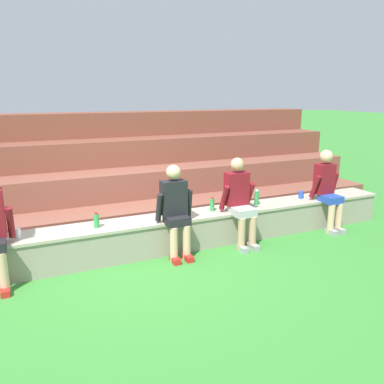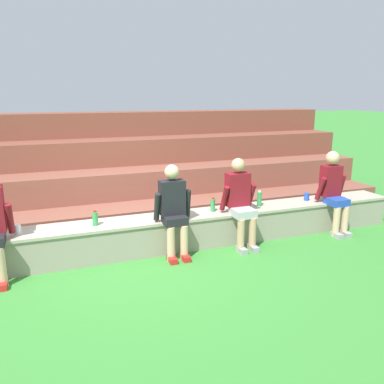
{
  "view_description": "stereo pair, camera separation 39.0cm",
  "coord_description": "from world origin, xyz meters",
  "px_view_note": "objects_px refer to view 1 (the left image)",
  "views": [
    {
      "loc": [
        -1.53,
        -4.92,
        2.29
      ],
      "look_at": [
        0.81,
        0.26,
        0.85
      ],
      "focal_mm": 36.44,
      "sensor_mm": 36.0,
      "label": 1
    },
    {
      "loc": [
        -1.17,
        -5.06,
        2.29
      ],
      "look_at": [
        0.81,
        0.26,
        0.85
      ],
      "focal_mm": 36.44,
      "sensor_mm": 36.0,
      "label": 2
    }
  ],
  "objects_px": {
    "person_center": "(240,200)",
    "plastic_cup_right_end": "(17,233)",
    "person_left_of_center": "(176,209)",
    "water_bottle_mid_right": "(257,198)",
    "person_right_of_center": "(328,188)",
    "water_bottle_near_left": "(96,221)",
    "plastic_cup_left_end": "(301,195)",
    "water_bottle_near_right": "(212,204)"
  },
  "relations": [
    {
      "from": "person_center",
      "to": "plastic_cup_right_end",
      "type": "distance_m",
      "value": 3.14
    },
    {
      "from": "water_bottle_near_left",
      "to": "plastic_cup_right_end",
      "type": "bearing_deg",
      "value": 178.7
    },
    {
      "from": "water_bottle_mid_right",
      "to": "water_bottle_near_right",
      "type": "distance_m",
      "value": 0.83
    },
    {
      "from": "water_bottle_mid_right",
      "to": "plastic_cup_right_end",
      "type": "distance_m",
      "value": 3.62
    },
    {
      "from": "water_bottle_mid_right",
      "to": "water_bottle_near_right",
      "type": "bearing_deg",
      "value": -178.89
    },
    {
      "from": "person_center",
      "to": "plastic_cup_right_end",
      "type": "bearing_deg",
      "value": 175.51
    },
    {
      "from": "plastic_cup_left_end",
      "to": "plastic_cup_right_end",
      "type": "xyz_separation_m",
      "value": [
        -4.56,
        -0.05,
        -0.0
      ]
    },
    {
      "from": "person_center",
      "to": "person_right_of_center",
      "type": "relative_size",
      "value": 0.99
    },
    {
      "from": "person_left_of_center",
      "to": "water_bottle_near_left",
      "type": "relative_size",
      "value": 6.22
    },
    {
      "from": "person_center",
      "to": "plastic_cup_left_end",
      "type": "xyz_separation_m",
      "value": [
        1.43,
        0.3,
        -0.15
      ]
    },
    {
      "from": "water_bottle_near_right",
      "to": "plastic_cup_right_end",
      "type": "relative_size",
      "value": 1.86
    },
    {
      "from": "water_bottle_mid_right",
      "to": "water_bottle_near_right",
      "type": "relative_size",
      "value": 1.14
    },
    {
      "from": "person_center",
      "to": "water_bottle_near_right",
      "type": "relative_size",
      "value": 6.02
    },
    {
      "from": "person_left_of_center",
      "to": "plastic_cup_left_end",
      "type": "xyz_separation_m",
      "value": [
        2.5,
        0.33,
        -0.14
      ]
    },
    {
      "from": "person_right_of_center",
      "to": "plastic_cup_right_end",
      "type": "relative_size",
      "value": 11.37
    },
    {
      "from": "water_bottle_mid_right",
      "to": "plastic_cup_left_end",
      "type": "height_order",
      "value": "water_bottle_mid_right"
    },
    {
      "from": "water_bottle_near_right",
      "to": "person_left_of_center",
      "type": "bearing_deg",
      "value": -157.88
    },
    {
      "from": "person_left_of_center",
      "to": "water_bottle_mid_right",
      "type": "xyz_separation_m",
      "value": [
        1.57,
        0.31,
        -0.08
      ]
    },
    {
      "from": "person_center",
      "to": "water_bottle_near_left",
      "type": "distance_m",
      "value": 2.15
    },
    {
      "from": "person_right_of_center",
      "to": "plastic_cup_right_end",
      "type": "height_order",
      "value": "person_right_of_center"
    },
    {
      "from": "water_bottle_near_right",
      "to": "plastic_cup_left_end",
      "type": "height_order",
      "value": "water_bottle_near_right"
    },
    {
      "from": "person_right_of_center",
      "to": "plastic_cup_left_end",
      "type": "height_order",
      "value": "person_right_of_center"
    },
    {
      "from": "person_center",
      "to": "plastic_cup_left_end",
      "type": "distance_m",
      "value": 1.47
    },
    {
      "from": "person_left_of_center",
      "to": "water_bottle_near_left",
      "type": "xyz_separation_m",
      "value": [
        -1.06,
        0.26,
        -0.11
      ]
    },
    {
      "from": "person_right_of_center",
      "to": "water_bottle_near_left",
      "type": "bearing_deg",
      "value": 176.72
    },
    {
      "from": "water_bottle_near_right",
      "to": "plastic_cup_left_end",
      "type": "xyz_separation_m",
      "value": [
        1.77,
        0.04,
        -0.04
      ]
    },
    {
      "from": "water_bottle_near_right",
      "to": "person_center",
      "type": "bearing_deg",
      "value": -37.96
    },
    {
      "from": "water_bottle_mid_right",
      "to": "plastic_cup_right_end",
      "type": "relative_size",
      "value": 2.12
    },
    {
      "from": "person_right_of_center",
      "to": "water_bottle_near_left",
      "type": "relative_size",
      "value": 6.4
    },
    {
      "from": "person_left_of_center",
      "to": "person_right_of_center",
      "type": "relative_size",
      "value": 0.97
    },
    {
      "from": "plastic_cup_right_end",
      "to": "water_bottle_near_right",
      "type": "bearing_deg",
      "value": 0.37
    },
    {
      "from": "plastic_cup_right_end",
      "to": "water_bottle_near_left",
      "type": "bearing_deg",
      "value": -1.3
    },
    {
      "from": "water_bottle_mid_right",
      "to": "plastic_cup_right_end",
      "type": "bearing_deg",
      "value": -179.46
    },
    {
      "from": "plastic_cup_left_end",
      "to": "person_center",
      "type": "bearing_deg",
      "value": -168.17
    },
    {
      "from": "person_right_of_center",
      "to": "water_bottle_mid_right",
      "type": "distance_m",
      "value": 1.28
    },
    {
      "from": "person_left_of_center",
      "to": "person_right_of_center",
      "type": "height_order",
      "value": "person_right_of_center"
    },
    {
      "from": "person_left_of_center",
      "to": "plastic_cup_right_end",
      "type": "height_order",
      "value": "person_left_of_center"
    },
    {
      "from": "person_center",
      "to": "water_bottle_near_left",
      "type": "bearing_deg",
      "value": 174.03
    },
    {
      "from": "person_left_of_center",
      "to": "water_bottle_near_right",
      "type": "xyz_separation_m",
      "value": [
        0.73,
        0.3,
        -0.1
      ]
    },
    {
      "from": "person_center",
      "to": "person_right_of_center",
      "type": "xyz_separation_m",
      "value": [
        1.74,
        0.0,
        0.01
      ]
    },
    {
      "from": "person_center",
      "to": "water_bottle_mid_right",
      "type": "distance_m",
      "value": 0.58
    },
    {
      "from": "water_bottle_mid_right",
      "to": "plastic_cup_left_end",
      "type": "xyz_separation_m",
      "value": [
        0.94,
        0.02,
        -0.06
      ]
    }
  ]
}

